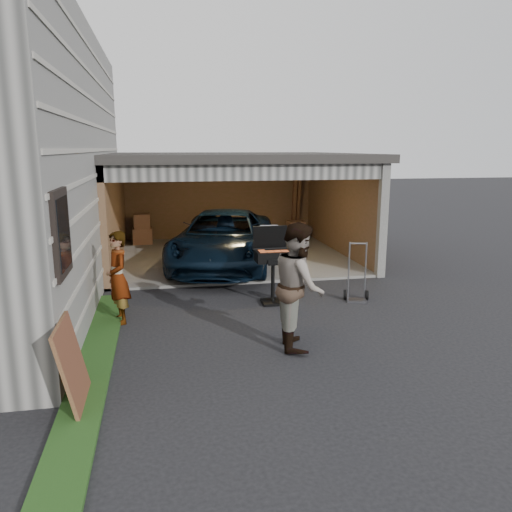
# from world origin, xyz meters

# --- Properties ---
(ground) EXTENTS (80.00, 80.00, 0.00)m
(ground) POSITION_xyz_m (0.00, 0.00, 0.00)
(ground) COLOR black
(ground) RESTS_ON ground
(groundcover_strip) EXTENTS (0.50, 8.00, 0.06)m
(groundcover_strip) POSITION_xyz_m (-2.25, -1.00, 0.03)
(groundcover_strip) COLOR #193814
(groundcover_strip) RESTS_ON ground
(garage) EXTENTS (6.80, 6.30, 2.90)m
(garage) POSITION_xyz_m (0.76, 6.79, 1.87)
(garage) COLOR #605E59
(garage) RESTS_ON ground
(minivan) EXTENTS (3.51, 5.47, 1.40)m
(minivan) POSITION_xyz_m (0.34, 5.20, 0.70)
(minivan) COLOR black
(minivan) RESTS_ON ground
(woman) EXTENTS (0.57, 0.70, 1.64)m
(woman) POSITION_xyz_m (-2.01, 1.45, 0.82)
(woman) COLOR #C5E5F8
(woman) RESTS_ON ground
(man) EXTENTS (0.87, 1.04, 1.96)m
(man) POSITION_xyz_m (0.80, -0.20, 0.98)
(man) COLOR #43301A
(man) RESTS_ON ground
(bbq_grill) EXTENTS (0.69, 0.60, 1.53)m
(bbq_grill) POSITION_xyz_m (0.90, 2.04, 0.91)
(bbq_grill) COLOR black
(bbq_grill) RESTS_ON ground
(propane_tank) EXTENTS (0.31, 0.31, 0.40)m
(propane_tank) POSITION_xyz_m (1.20, 1.92, 0.20)
(propane_tank) COLOR white
(propane_tank) RESTS_ON ground
(plywood_panel) EXTENTS (0.27, 0.96, 1.06)m
(plywood_panel) POSITION_xyz_m (-2.34, -1.50, 0.53)
(plywood_panel) COLOR #55281D
(plywood_panel) RESTS_ON ground
(hand_truck) EXTENTS (0.53, 0.47, 1.20)m
(hand_truck) POSITION_xyz_m (2.62, 1.88, 0.23)
(hand_truck) COLOR slate
(hand_truck) RESTS_ON ground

